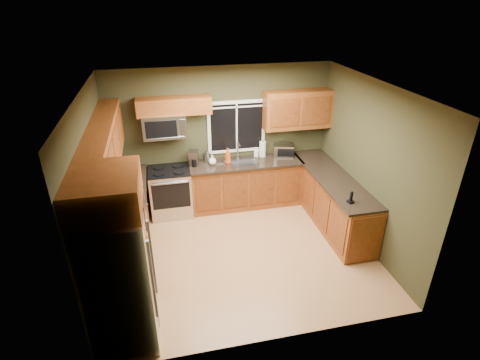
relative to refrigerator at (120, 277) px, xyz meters
name	(u,v)px	position (x,y,z in m)	size (l,w,h in m)	color
floor	(242,251)	(1.74, 1.30, -0.90)	(4.20, 4.20, 0.00)	#AE7B4C
ceiling	(242,89)	(1.74, 1.30, 1.80)	(4.20, 4.20, 0.00)	white
back_wall	(221,138)	(1.74, 3.10, 0.45)	(4.20, 4.20, 0.00)	#34351D
front_wall	(278,252)	(1.74, -0.50, 0.45)	(4.20, 4.20, 0.00)	#34351D
left_wall	(95,193)	(-0.36, 1.30, 0.45)	(3.60, 3.60, 0.00)	#34351D
right_wall	(369,166)	(3.84, 1.30, 0.45)	(3.60, 3.60, 0.00)	#34351D
window	(237,127)	(2.04, 3.08, 0.65)	(1.12, 0.03, 1.02)	white
base_cabinets_left	(127,226)	(-0.06, 1.78, -0.45)	(0.60, 2.65, 0.90)	brown
countertop_left	(125,201)	(-0.04, 1.78, 0.02)	(0.65, 2.65, 0.04)	black
base_cabinets_back	(245,184)	(2.15, 2.80, -0.45)	(2.17, 0.60, 0.90)	brown
countertop_back	(246,163)	(2.15, 2.78, 0.02)	(2.17, 0.65, 0.04)	black
base_cabinets_peninsula	(331,200)	(3.54, 1.84, -0.45)	(0.60, 2.52, 0.90)	brown
countertop_peninsula	(333,177)	(3.51, 1.85, 0.02)	(0.65, 2.50, 0.04)	black
upper_cabinets_left	(105,146)	(-0.20, 1.78, 0.96)	(0.33, 2.65, 0.72)	brown
upper_cabinets_back_left	(174,106)	(0.89, 2.94, 1.17)	(1.30, 0.33, 0.30)	brown
upper_cabinets_back_right	(298,109)	(3.19, 2.94, 0.96)	(1.30, 0.33, 0.72)	brown
upper_cabinet_over_fridge	(104,192)	(0.00, 0.00, 1.13)	(0.72, 0.90, 0.38)	brown
refrigerator	(120,277)	(0.00, 0.00, 0.00)	(0.74, 0.90, 1.80)	#B7B7BC
range	(171,192)	(0.69, 2.77, -0.43)	(0.76, 0.69, 0.94)	#B7B7BC
microwave	(164,126)	(0.69, 2.91, 0.83)	(0.76, 0.41, 0.42)	#B7B7BC
sink	(240,162)	(2.04, 2.79, 0.05)	(0.60, 0.42, 0.36)	slate
toaster_oven	(283,150)	(2.95, 2.92, 0.16)	(0.45, 0.39, 0.24)	#B7B7BC
coffee_maker	(194,159)	(1.17, 2.85, 0.17)	(0.21, 0.25, 0.28)	slate
kettle	(207,156)	(1.43, 2.95, 0.15)	(0.16, 0.16, 0.24)	#B7B7BC
paper_towel_roll	(263,149)	(2.54, 2.98, 0.19)	(0.15, 0.15, 0.33)	white
soap_bottle_a	(228,156)	(1.81, 2.80, 0.19)	(0.11, 0.12, 0.30)	#C34412
soap_bottle_b	(256,152)	(2.41, 3.00, 0.13)	(0.09, 0.09, 0.19)	white
soap_bottle_c	(212,160)	(1.51, 2.80, 0.13)	(0.15, 0.15, 0.19)	white
cordless_phone	(351,199)	(3.38, 0.93, 0.10)	(0.10, 0.10, 0.19)	black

